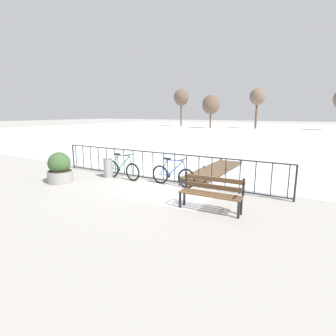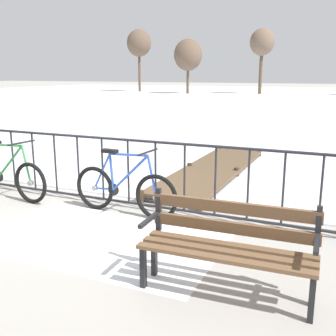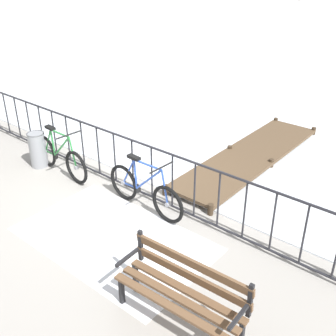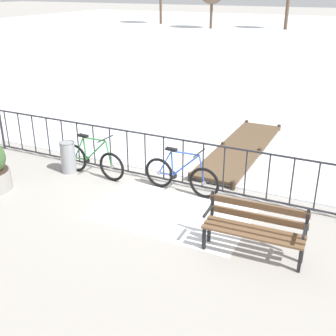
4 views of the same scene
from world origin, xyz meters
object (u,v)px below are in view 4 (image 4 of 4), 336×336
Objects in this scene: bicycle_near_railing at (93,161)px; park_bench at (255,225)px; trash_bin at (68,157)px; bicycle_second at (181,176)px.

bicycle_near_railing reaches higher than park_bench.
bicycle_second is at bearing 3.81° from trash_bin.
park_bench is at bearing -18.53° from bicycle_near_railing.
bicycle_second is (2.13, 0.11, 0.00)m from bicycle_near_railing.
bicycle_near_railing reaches higher than trash_bin.
bicycle_near_railing is 1.06× the size of park_bench.
bicycle_near_railing is 1.00× the size of bicycle_second.
park_bench is (4.09, -1.37, 0.14)m from bicycle_near_railing.
bicycle_second is 1.06× the size of park_bench.
bicycle_second reaches higher than park_bench.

